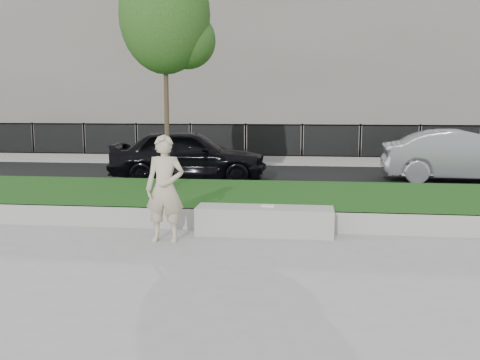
# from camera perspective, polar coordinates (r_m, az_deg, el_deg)

# --- Properties ---
(ground) EXTENTS (90.00, 90.00, 0.00)m
(ground) POSITION_cam_1_polar(r_m,az_deg,el_deg) (9.24, -4.03, -6.81)
(ground) COLOR gray
(ground) RESTS_ON ground
(grass_bank) EXTENTS (34.00, 4.00, 0.40)m
(grass_bank) POSITION_cam_1_polar(r_m,az_deg,el_deg) (12.09, -1.33, -2.25)
(grass_bank) COLOR black
(grass_bank) RESTS_ON ground
(grass_kerb) EXTENTS (34.00, 0.08, 0.40)m
(grass_kerb) POSITION_cam_1_polar(r_m,az_deg,el_deg) (10.19, -2.92, -4.23)
(grass_kerb) COLOR #99968F
(grass_kerb) RESTS_ON ground
(street) EXTENTS (34.00, 7.00, 0.04)m
(street) POSITION_cam_1_polar(r_m,az_deg,el_deg) (17.51, 1.27, 0.40)
(street) COLOR black
(street) RESTS_ON ground
(far_pavement) EXTENTS (34.00, 3.00, 0.12)m
(far_pavement) POSITION_cam_1_polar(r_m,az_deg,el_deg) (21.95, 2.44, 2.08)
(far_pavement) COLOR gray
(far_pavement) RESTS_ON ground
(iron_fence) EXTENTS (32.00, 0.30, 1.50)m
(iron_fence) POSITION_cam_1_polar(r_m,az_deg,el_deg) (20.92, 2.23, 3.10)
(iron_fence) COLOR slate
(iron_fence) RESTS_ON far_pavement
(building_facade) EXTENTS (34.00, 10.00, 10.00)m
(building_facade) POSITION_cam_1_polar(r_m,az_deg,el_deg) (28.93, 3.63, 13.33)
(building_facade) COLOR slate
(building_facade) RESTS_ON ground
(stone_bench) EXTENTS (2.50, 0.62, 0.51)m
(stone_bench) POSITION_cam_1_polar(r_m,az_deg,el_deg) (9.82, 2.63, -4.37)
(stone_bench) COLOR #99968F
(stone_bench) RESTS_ON ground
(man) EXTENTS (0.68, 0.45, 1.85)m
(man) POSITION_cam_1_polar(r_m,az_deg,el_deg) (9.31, -8.01, -0.93)
(man) COLOR beige
(man) RESTS_ON ground
(book) EXTENTS (0.24, 0.18, 0.03)m
(book) POSITION_cam_1_polar(r_m,az_deg,el_deg) (9.83, 3.01, -2.76)
(book) COLOR silver
(book) RESTS_ON stone_bench
(young_tree) EXTENTS (2.21, 2.11, 5.40)m
(young_tree) POSITION_cam_1_polar(r_m,az_deg,el_deg) (13.01, -7.63, 16.68)
(young_tree) COLOR #38281C
(young_tree) RESTS_ON grass_bank
(car_dark) EXTENTS (4.82, 2.21, 1.60)m
(car_dark) POSITION_cam_1_polar(r_m,az_deg,el_deg) (16.25, -5.50, 2.67)
(car_dark) COLOR black
(car_dark) RESTS_ON street
(car_silver) EXTENTS (4.82, 1.91, 1.56)m
(car_silver) POSITION_cam_1_polar(r_m,az_deg,el_deg) (17.37, 22.76, 2.36)
(car_silver) COLOR gray
(car_silver) RESTS_ON street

